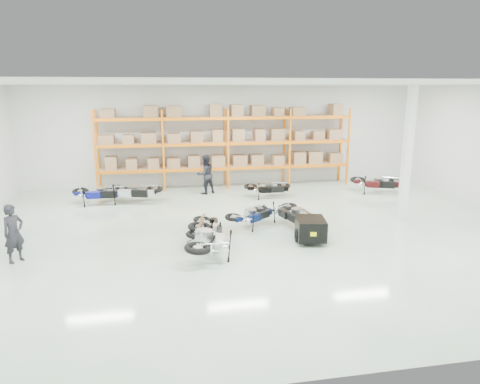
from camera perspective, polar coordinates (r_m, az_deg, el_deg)
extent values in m
plane|color=silver|center=(13.45, 2.35, -5.30)|extent=(18.00, 18.00, 0.00)
plane|color=white|center=(12.72, 2.56, 14.24)|extent=(18.00, 18.00, 0.00)
plane|color=silver|center=(19.72, -2.04, 7.50)|extent=(18.00, 0.00, 18.00)
plane|color=silver|center=(6.45, 16.27, -6.12)|extent=(18.00, 0.00, 18.00)
cube|color=orange|center=(18.80, -18.77, 4.94)|extent=(0.08, 0.08, 3.50)
cube|color=orange|center=(19.68, -18.41, 5.33)|extent=(0.08, 0.08, 3.50)
cube|color=orange|center=(18.59, -10.19, 5.36)|extent=(0.08, 0.08, 3.50)
cube|color=orange|center=(19.48, -10.20, 5.73)|extent=(0.08, 0.08, 3.50)
cube|color=orange|center=(18.80, -1.59, 5.66)|extent=(0.08, 0.08, 3.50)
cube|color=orange|center=(19.68, -1.99, 6.02)|extent=(0.08, 0.08, 3.50)
cube|color=orange|center=(19.42, 6.65, 5.83)|extent=(0.08, 0.08, 3.50)
cube|color=orange|center=(20.27, 5.92, 6.18)|extent=(0.08, 0.08, 3.50)
cube|color=orange|center=(20.40, 14.24, 5.88)|extent=(0.08, 0.08, 3.50)
cube|color=orange|center=(21.22, 13.24, 6.22)|extent=(0.08, 0.08, 3.50)
cube|color=orange|center=(18.78, -14.35, 2.60)|extent=(2.70, 0.08, 0.12)
cube|color=orange|center=(19.67, -14.18, 3.09)|extent=(2.70, 0.08, 0.12)
cube|color=#A47954|center=(19.21, -14.28, 3.06)|extent=(2.68, 0.88, 0.02)
cube|color=#A47954|center=(19.17, -14.32, 3.73)|extent=(2.40, 0.70, 0.44)
cube|color=orange|center=(18.78, -5.80, 2.96)|extent=(2.70, 0.08, 0.12)
cube|color=orange|center=(19.67, -6.01, 3.44)|extent=(2.70, 0.08, 0.12)
cube|color=#A47954|center=(19.21, -5.91, 3.41)|extent=(2.68, 0.88, 0.02)
cube|color=#A47954|center=(19.17, -5.93, 4.08)|extent=(2.40, 0.70, 0.44)
cube|color=orange|center=(19.20, 2.57, 3.25)|extent=(2.70, 0.08, 0.12)
cube|color=orange|center=(20.06, 2.00, 3.71)|extent=(2.70, 0.08, 0.12)
cube|color=#A47954|center=(19.62, 2.28, 3.68)|extent=(2.68, 0.88, 0.02)
cube|color=#A47954|center=(19.58, 2.29, 4.35)|extent=(2.40, 0.70, 0.44)
cube|color=orange|center=(20.00, 10.43, 3.46)|extent=(2.70, 0.08, 0.12)
cube|color=orange|center=(20.83, 9.57, 3.89)|extent=(2.70, 0.08, 0.12)
cube|color=#A47954|center=(20.40, 10.00, 3.87)|extent=(2.68, 0.88, 0.02)
cube|color=#A47954|center=(20.36, 10.03, 4.51)|extent=(2.40, 0.70, 0.44)
cube|color=orange|center=(18.61, -14.55, 5.92)|extent=(2.70, 0.08, 0.12)
cube|color=orange|center=(19.50, -14.37, 6.27)|extent=(2.70, 0.08, 0.12)
cube|color=#A47954|center=(19.05, -14.47, 6.31)|extent=(2.68, 0.88, 0.02)
cube|color=#A47954|center=(19.02, -14.51, 6.99)|extent=(2.40, 0.70, 0.44)
cube|color=orange|center=(18.61, -5.88, 6.29)|extent=(2.70, 0.08, 0.12)
cube|color=orange|center=(19.50, -6.09, 6.62)|extent=(2.70, 0.08, 0.12)
cube|color=#A47954|center=(19.05, -5.99, 6.67)|extent=(2.68, 0.88, 0.02)
cube|color=#A47954|center=(19.02, -6.01, 7.35)|extent=(2.40, 0.70, 0.44)
cube|color=orange|center=(19.03, 2.61, 6.51)|extent=(2.70, 0.08, 0.12)
cube|color=orange|center=(19.90, 2.03, 6.83)|extent=(2.70, 0.08, 0.12)
cube|color=#A47954|center=(19.45, 2.31, 6.87)|extent=(2.68, 0.88, 0.02)
cube|color=#A47954|center=(19.43, 2.32, 7.55)|extent=(2.40, 0.70, 0.44)
cube|color=orange|center=(19.84, 10.57, 6.58)|extent=(2.70, 0.08, 0.12)
cube|color=orange|center=(20.67, 9.69, 6.90)|extent=(2.70, 0.08, 0.12)
cube|color=#A47954|center=(20.25, 10.13, 6.94)|extent=(2.68, 0.88, 0.02)
cube|color=#A47954|center=(20.22, 10.16, 7.59)|extent=(2.40, 0.70, 0.44)
cube|color=orange|center=(18.50, -14.76, 9.30)|extent=(2.70, 0.08, 0.12)
cube|color=orange|center=(19.40, -14.56, 9.49)|extent=(2.70, 0.08, 0.12)
cube|color=#A47954|center=(18.95, -14.67, 9.61)|extent=(2.68, 0.88, 0.02)
cube|color=#A47954|center=(18.93, -14.71, 10.30)|extent=(2.40, 0.70, 0.44)
cube|color=orange|center=(18.50, -5.97, 9.67)|extent=(2.70, 0.08, 0.12)
cube|color=orange|center=(19.40, -6.17, 9.84)|extent=(2.70, 0.08, 0.12)
cube|color=#A47954|center=(18.95, -6.08, 9.97)|extent=(2.68, 0.88, 0.02)
cube|color=#A47954|center=(18.93, -6.10, 10.66)|extent=(2.40, 0.70, 0.44)
cube|color=orange|center=(18.92, 2.64, 9.81)|extent=(2.70, 0.08, 0.12)
cube|color=orange|center=(19.80, 2.06, 9.99)|extent=(2.70, 0.08, 0.12)
cube|color=#A47954|center=(19.36, 2.34, 10.11)|extent=(2.68, 0.88, 0.02)
cube|color=#A47954|center=(19.34, 2.35, 10.79)|extent=(2.40, 0.70, 0.44)
cube|color=orange|center=(19.73, 10.71, 9.75)|extent=(2.70, 0.08, 0.12)
cube|color=orange|center=(20.58, 9.81, 9.94)|extent=(2.70, 0.08, 0.12)
cube|color=#A47954|center=(20.15, 10.26, 10.05)|extent=(2.68, 0.88, 0.02)
cube|color=#A47954|center=(20.14, 10.29, 10.70)|extent=(2.40, 0.70, 0.44)
cube|color=white|center=(15.33, 21.41, 4.78)|extent=(0.25, 0.25, 4.50)
cube|color=black|center=(12.57, 9.39, -4.81)|extent=(0.97, 1.14, 0.59)
cube|color=yellow|center=(12.12, 10.20, -5.55)|extent=(0.17, 0.05, 0.12)
torus|color=black|center=(12.52, 7.60, -5.86)|extent=(0.09, 0.40, 0.40)
torus|color=black|center=(12.78, 11.07, -5.58)|extent=(0.09, 0.40, 0.40)
cylinder|color=black|center=(13.18, 8.40, -3.66)|extent=(0.22, 0.95, 0.04)
imported|color=black|center=(12.39, -27.95, -4.90)|extent=(0.64, 0.66, 1.53)
imported|color=black|center=(18.09, -4.64, 2.35)|extent=(1.00, 0.92, 1.67)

